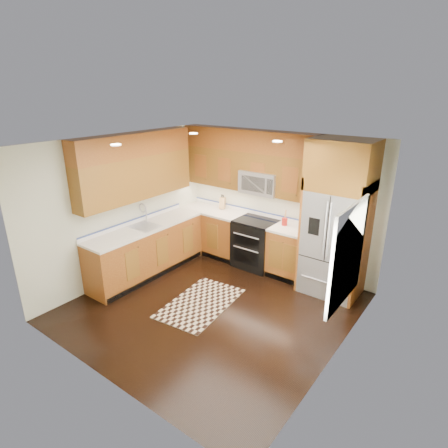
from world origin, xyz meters
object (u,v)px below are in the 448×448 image
Objects in this scene: refrigerator at (337,220)px; knife_block at (222,203)px; range at (255,244)px; rug at (201,303)px; utensil_crock at (285,220)px.

knife_block is at bearing 173.91° from refrigerator.
range reaches higher than rug.
knife_block is (-2.52, 0.27, -0.24)m from refrigerator.
range is 1.76m from refrigerator.
rug is at bearing -132.46° from refrigerator.
range is at bearing -169.11° from utensil_crock.
refrigerator is 1.05m from utensil_crock.
refrigerator reaches higher than utensil_crock.
refrigerator is 2.55m from knife_block.
utensil_crock reaches higher than range.
knife_block is at bearing 175.27° from utensil_crock.
rug is at bearing -62.55° from knife_block.
utensil_crock is (0.55, 0.11, 0.57)m from range.
utensil_crock is (1.52, -0.13, -0.02)m from knife_block.
rug is 4.96× the size of knife_block.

